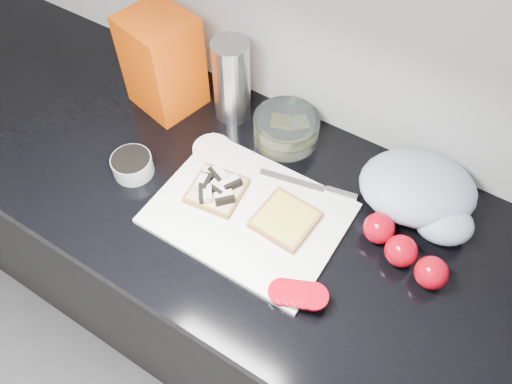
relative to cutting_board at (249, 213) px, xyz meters
The scene contains 14 objects.
base_cabinet 0.48m from the cutting_board, 62.42° to the left, with size 3.50×0.60×0.86m, color black.
countertop 0.05m from the cutting_board, 62.42° to the left, with size 3.50×0.64×0.04m, color black.
cutting_board is the anchor object (origin of this frame).
bread_left 0.09m from the cutting_board, behind, with size 0.13×0.13×0.04m.
bread_right 0.08m from the cutting_board, 14.31° to the left, with size 0.13×0.13×0.02m.
tomato_slices 0.22m from the cutting_board, 31.85° to the right, with size 0.13×0.09×0.02m.
knife 0.17m from the cutting_board, 53.50° to the left, with size 0.22×0.06×0.01m.
seed_tub 0.29m from the cutting_board, behind, with size 0.09×0.09×0.05m.
tub_lid 0.21m from the cutting_board, 147.37° to the left, with size 0.10×0.10×0.01m, color white.
glass_bowl 0.25m from the cutting_board, 100.98° to the left, with size 0.16×0.16×0.07m.
bread_bag 0.43m from the cutting_board, 152.37° to the left, with size 0.16×0.14×0.25m, color #E64903.
steel_canister 0.33m from the cutting_board, 129.88° to the left, with size 0.09×0.09×0.21m, color #ACACB1.
grocery_bag 0.37m from the cutting_board, 35.69° to the left, with size 0.30×0.27×0.11m.
whole_tomatoes 0.33m from the cutting_board, 13.28° to the left, with size 0.19×0.11×0.07m.
Camera 1 is at (0.31, 0.66, 1.81)m, focal length 35.00 mm.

